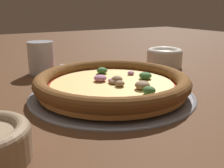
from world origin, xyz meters
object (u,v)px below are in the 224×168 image
Objects in this scene: drinking_cup at (41,58)px; napkin at (89,67)px; pizza_tray at (112,93)px; bowl_far at (164,57)px; fork at (82,65)px; pizza at (112,83)px.

drinking_cup reaches higher than napkin.
bowl_far reaches higher than pizza_tray.
bowl_far is 0.37m from drinking_cup.
pizza_tray is 0.32m from bowl_far.
napkin is at bearing 119.96° from fork.
pizza_tray and napkin have the same top height.
fork is at bearing 89.43° from napkin.
bowl_far is at bearing 28.48° from pizza.
pizza_tray is 0.27m from napkin.
fork is (-0.21, 0.15, -0.03)m from bowl_far.
drinking_cup is 0.16m from fork.
pizza_tray is 0.31m from fork.
pizza_tray is 3.90× the size of drinking_cup.
drinking_cup reaches higher than pizza_tray.
pizza reaches higher than fork.
pizza is 0.27m from napkin.
napkin is (0.14, -0.01, -0.04)m from drinking_cup.
drinking_cup reaches higher than bowl_far.
napkin is (-0.21, 0.10, -0.03)m from bowl_far.
fork is (0.14, 0.04, -0.04)m from drinking_cup.
pizza is 0.32m from bowl_far.
drinking_cup is 0.59× the size of fork.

